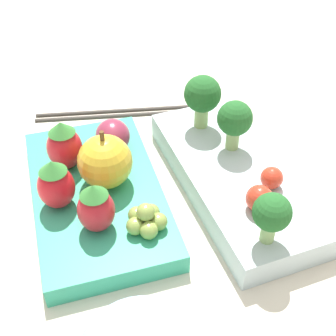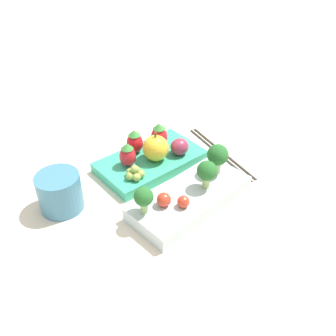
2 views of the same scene
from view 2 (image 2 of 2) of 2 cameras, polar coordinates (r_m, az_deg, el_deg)
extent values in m
plane|color=beige|center=(0.68, 0.00, -2.81)|extent=(4.00, 4.00, 0.00)
cube|color=silver|center=(0.63, 3.04, -4.79)|extent=(0.22, 0.12, 0.03)
cube|color=#33A87F|center=(0.73, -2.65, 0.99)|extent=(0.20, 0.12, 0.02)
cylinder|color=#93B770|center=(0.63, 5.81, -2.18)|extent=(0.01, 0.01, 0.02)
sphere|color=#236028|center=(0.62, 5.94, -0.41)|extent=(0.03, 0.03, 0.03)
cylinder|color=#93B770|center=(0.67, 7.41, 0.08)|extent=(0.01, 0.01, 0.02)
sphere|color=#236028|center=(0.65, 7.59, 2.00)|extent=(0.04, 0.04, 0.04)
cylinder|color=#93B770|center=(0.59, -3.66, -6.01)|extent=(0.01, 0.01, 0.02)
sphere|color=#236028|center=(0.57, -3.74, -4.37)|extent=(0.03, 0.03, 0.03)
sphere|color=red|center=(0.59, 2.37, -5.15)|extent=(0.02, 0.02, 0.02)
sphere|color=red|center=(0.59, -0.64, -4.84)|extent=(0.02, 0.02, 0.02)
sphere|color=gold|center=(0.70, -1.89, 3.04)|extent=(0.05, 0.05, 0.05)
cylinder|color=brown|center=(0.69, -1.93, 4.98)|extent=(0.00, 0.00, 0.01)
ellipsoid|color=red|center=(0.69, -6.16, 1.77)|extent=(0.03, 0.03, 0.04)
cone|color=#388438|center=(0.68, -6.28, 3.31)|extent=(0.02, 0.02, 0.01)
ellipsoid|color=red|center=(0.73, -5.11, 3.82)|extent=(0.03, 0.03, 0.04)
cone|color=#388438|center=(0.71, -5.21, 5.37)|extent=(0.02, 0.02, 0.01)
ellipsoid|color=red|center=(0.74, -1.36, 4.80)|extent=(0.03, 0.03, 0.04)
cone|color=#388438|center=(0.73, -1.38, 6.40)|extent=(0.02, 0.02, 0.01)
ellipsoid|color=#892D47|center=(0.72, 1.77, 3.26)|extent=(0.04, 0.03, 0.03)
sphere|color=#8EA84C|center=(0.66, -5.80, -1.25)|extent=(0.02, 0.02, 0.02)
sphere|color=#8EA84C|center=(0.66, -4.81, -1.43)|extent=(0.02, 0.02, 0.02)
sphere|color=#8EA84C|center=(0.67, -4.17, -0.90)|extent=(0.02, 0.02, 0.02)
sphere|color=#8EA84C|center=(0.67, -4.76, -0.40)|extent=(0.02, 0.02, 0.02)
sphere|color=#8EA84C|center=(0.67, -5.75, -0.61)|extent=(0.02, 0.02, 0.02)
sphere|color=#8EA84C|center=(0.66, -5.11, -0.18)|extent=(0.02, 0.02, 0.02)
cylinder|color=teal|center=(0.64, -16.16, -3.55)|extent=(0.07, 0.07, 0.07)
cylinder|color=#332D28|center=(0.77, 7.73, 2.32)|extent=(0.04, 0.21, 0.01)
cylinder|color=#332D28|center=(0.77, 8.33, 2.52)|extent=(0.04, 0.21, 0.01)
camera|label=1|loc=(0.51, -36.37, 17.01)|focal=50.00mm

